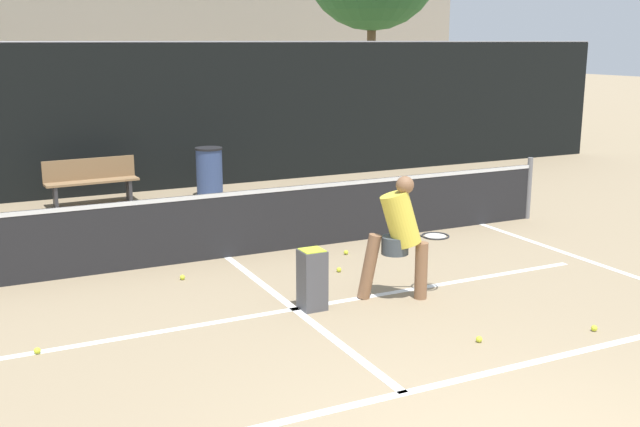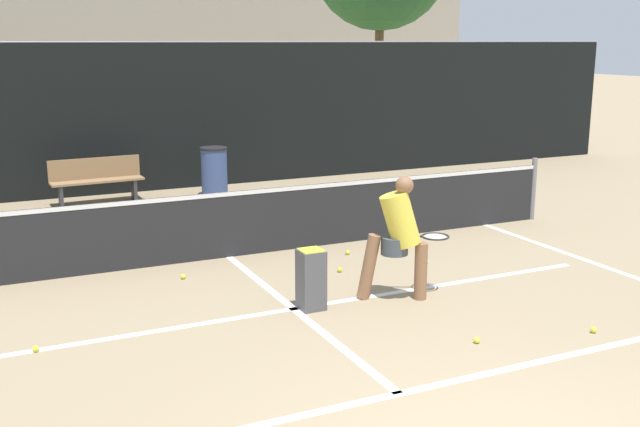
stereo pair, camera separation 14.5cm
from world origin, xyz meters
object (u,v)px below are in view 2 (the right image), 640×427
Objects in this scene: player_practicing at (399,234)px; courtside_bench at (97,179)px; ball_hopper at (311,278)px; trash_bin at (214,172)px.

player_practicing reaches higher than courtside_bench.
player_practicing is 7.49m from courtside_bench.
courtside_bench is at bearing 135.45° from player_practicing.
courtside_bench reaches higher than ball_hopper.
trash_bin is at bearing 82.14° from ball_hopper.
player_practicing is 1.54× the size of trash_bin.
player_practicing is 6.80m from trash_bin.
ball_hopper is at bearing -97.86° from trash_bin.
trash_bin is at bearing 118.24° from player_practicing.
trash_bin reaches higher than courtside_bench.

